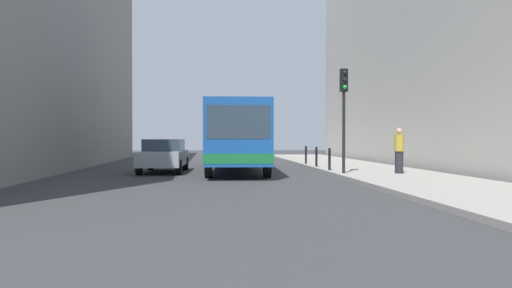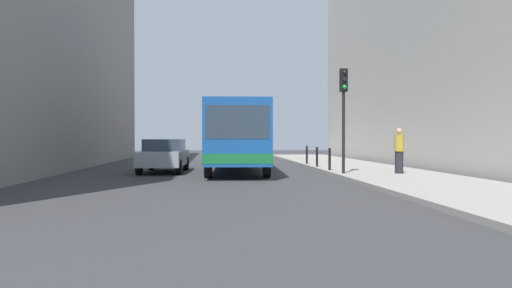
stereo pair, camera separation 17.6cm
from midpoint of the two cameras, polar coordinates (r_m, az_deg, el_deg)
name	(u,v)px [view 2 (the right image)]	position (r m, az deg, el deg)	size (l,w,h in m)	color
ground_plane	(251,175)	(19.93, -0.37, -3.70)	(80.00, 80.00, 0.00)	#38383A
sidewalk	(378,172)	(21.05, 14.48, -3.28)	(4.40, 40.00, 0.15)	#9E9991
building_right	(467,32)	(27.70, 23.93, 12.00)	(7.00, 32.00, 13.97)	#BCB7AD
bus	(237,134)	(22.55, -2.00, 1.20)	(3.01, 11.12, 3.00)	#19519E
car_beside_bus	(164,155)	(21.96, -10.59, -1.25)	(2.01, 4.47, 1.48)	#A5A8AD
car_behind_bus	(239,149)	(33.38, -1.90, -0.57)	(2.14, 4.53, 1.48)	silver
traffic_light	(344,100)	(19.22, 10.61, 5.09)	(0.28, 0.33, 4.10)	black
bollard_near	(330,159)	(20.97, 8.96, -1.78)	(0.11, 0.11, 0.95)	black
bollard_mid	(317,157)	(23.48, 7.46, -1.51)	(0.11, 0.11, 0.95)	black
bollard_far	(307,155)	(26.00, 6.24, -1.29)	(0.11, 0.11, 0.95)	black
pedestrian_near_signal	(399,151)	(19.60, 16.85, -0.77)	(0.38, 0.38, 1.77)	#26262D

